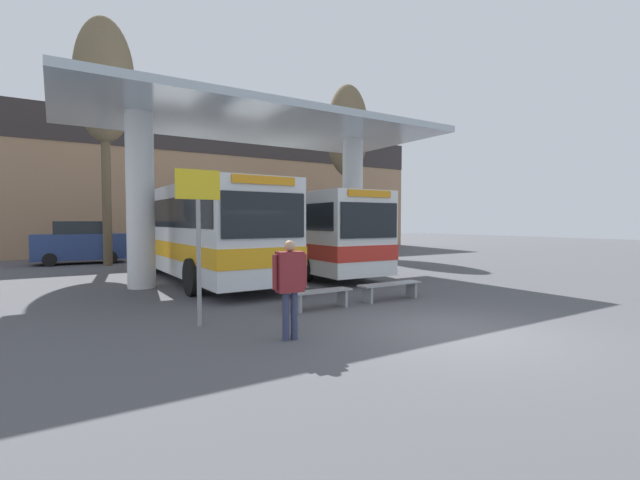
# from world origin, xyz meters

# --- Properties ---
(ground_plane) EXTENTS (100.00, 100.00, 0.00)m
(ground_plane) POSITION_xyz_m (0.00, 0.00, 0.00)
(ground_plane) COLOR #4C4C51
(townhouse_backdrop) EXTENTS (40.00, 0.58, 8.87)m
(townhouse_backdrop) POSITION_xyz_m (0.00, 23.53, 5.17)
(townhouse_backdrop) COLOR #9E7A5B
(townhouse_backdrop) RESTS_ON ground_plane
(station_canopy) EXTENTS (13.42, 6.54, 5.84)m
(station_canopy) POSITION_xyz_m (0.00, 9.17, 4.90)
(station_canopy) COLOR silver
(station_canopy) RESTS_ON ground_plane
(transit_bus_left_bay) EXTENTS (3.00, 11.14, 3.36)m
(transit_bus_left_bay) POSITION_xyz_m (-2.02, 10.24, 1.88)
(transit_bus_left_bay) COLOR silver
(transit_bus_left_bay) RESTS_ON ground_plane
(transit_bus_center_bay) EXTENTS (2.91, 11.92, 3.17)m
(transit_bus_center_bay) POSITION_xyz_m (2.22, 11.21, 1.77)
(transit_bus_center_bay) COLOR white
(transit_bus_center_bay) RESTS_ON ground_plane
(waiting_bench_near_pillar) EXTENTS (1.64, 0.44, 0.46)m
(waiting_bench_near_pillar) POSITION_xyz_m (-1.08, 3.29, 0.34)
(waiting_bench_near_pillar) COLOR gray
(waiting_bench_near_pillar) RESTS_ON ground_plane
(waiting_bench_mid_platform) EXTENTS (1.96, 0.44, 0.46)m
(waiting_bench_mid_platform) POSITION_xyz_m (1.17, 3.29, 0.35)
(waiting_bench_mid_platform) COLOR gray
(waiting_bench_mid_platform) RESTS_ON ground_plane
(info_sign_platform) EXTENTS (0.90, 0.09, 3.19)m
(info_sign_platform) POSITION_xyz_m (-4.10, 3.14, 2.26)
(info_sign_platform) COLOR gray
(info_sign_platform) RESTS_ON ground_plane
(pedestrian_waiting) EXTENTS (0.67, 0.30, 1.81)m
(pedestrian_waiting) POSITION_xyz_m (-3.00, 1.26, 1.10)
(pedestrian_waiting) COLOR #333856
(pedestrian_waiting) RESTS_ON ground_plane
(poplar_tree_behind_left) EXTENTS (2.72, 2.72, 11.08)m
(poplar_tree_behind_left) POSITION_xyz_m (9.94, 17.55, 7.98)
(poplar_tree_behind_left) COLOR brown
(poplar_tree_behind_left) RESTS_ON ground_plane
(poplar_tree_behind_right) EXTENTS (2.68, 2.68, 11.78)m
(poplar_tree_behind_right) POSITION_xyz_m (-4.39, 17.33, 8.68)
(poplar_tree_behind_right) COLOR brown
(poplar_tree_behind_right) RESTS_ON ground_plane
(parked_car_street) EXTENTS (4.27, 2.02, 2.14)m
(parked_car_street) POSITION_xyz_m (-5.44, 19.22, 1.03)
(parked_car_street) COLOR navy
(parked_car_street) RESTS_ON ground_plane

